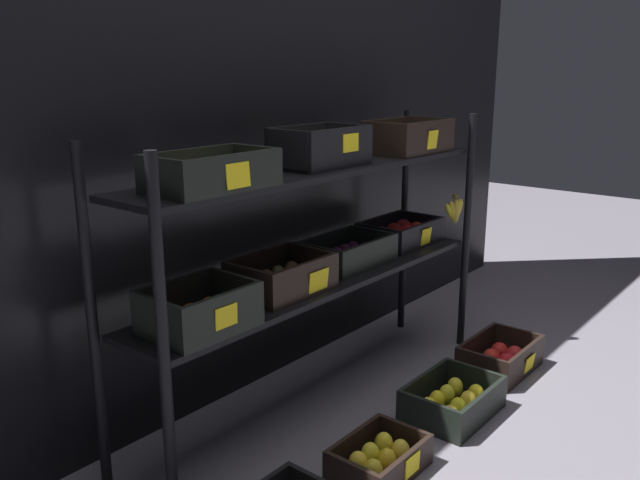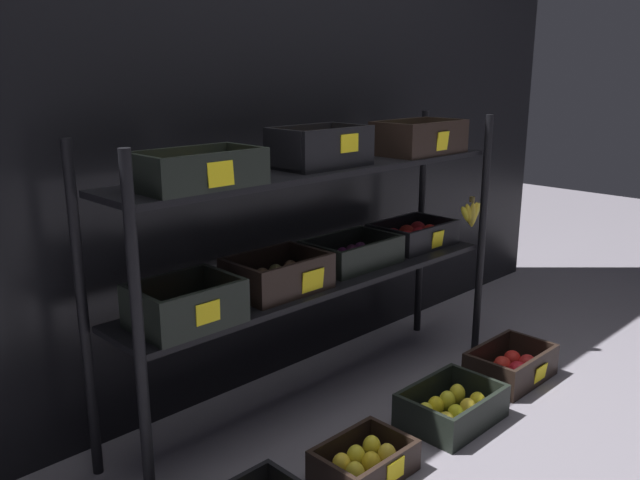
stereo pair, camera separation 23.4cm
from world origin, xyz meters
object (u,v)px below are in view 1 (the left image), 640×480
crate_ground_center_lemon (452,402)px  display_rack (324,223)px  crate_ground_lemon (379,459)px  crate_ground_apple_red (499,359)px

crate_ground_center_lemon → display_rack: bearing=115.6°
crate_ground_lemon → crate_ground_center_lemon: (0.47, -0.00, 0.00)m
display_rack → crate_ground_center_lemon: 0.81m
display_rack → crate_ground_center_lemon: display_rack is taller
crate_ground_lemon → crate_ground_center_lemon: bearing=-0.5°
crate_ground_center_lemon → crate_ground_apple_red: 0.45m
crate_ground_center_lemon → crate_ground_apple_red: (0.45, 0.02, 0.00)m
crate_ground_center_lemon → crate_ground_apple_red: size_ratio=1.00×
display_rack → crate_ground_apple_red: (0.66, -0.42, -0.65)m
display_rack → crate_ground_apple_red: 1.01m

